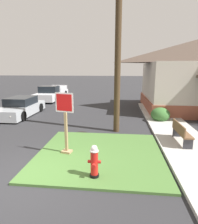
{
  "coord_description": "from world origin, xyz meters",
  "views": [
    {
      "loc": [
        2.61,
        -4.96,
        3.2
      ],
      "look_at": [
        1.68,
        3.79,
        1.19
      ],
      "focal_mm": 30.89,
      "sensor_mm": 36.0,
      "label": 1
    }
  ],
  "objects_px": {
    "manhole_cover": "(81,134)",
    "pickup_truck_white": "(52,94)",
    "street_bench": "(181,132)",
    "utility_pole": "(118,28)",
    "fire_hydrant": "(94,162)",
    "parked_sedan_silver": "(20,108)",
    "stop_sign": "(66,125)"
  },
  "relations": [
    {
      "from": "stop_sign",
      "to": "pickup_truck_white",
      "type": "xyz_separation_m",
      "value": [
        -5.06,
        12.64,
        -0.57
      ]
    },
    {
      "from": "utility_pole",
      "to": "pickup_truck_white",
      "type": "bearing_deg",
      "value": 125.48
    },
    {
      "from": "fire_hydrant",
      "to": "street_bench",
      "type": "xyz_separation_m",
      "value": [
        3.3,
        2.97,
        0.04
      ]
    },
    {
      "from": "parked_sedan_silver",
      "to": "street_bench",
      "type": "relative_size",
      "value": 2.8
    },
    {
      "from": "stop_sign",
      "to": "street_bench",
      "type": "bearing_deg",
      "value": 17.62
    },
    {
      "from": "manhole_cover",
      "to": "utility_pole",
      "type": "relative_size",
      "value": 0.07
    },
    {
      "from": "pickup_truck_white",
      "to": "stop_sign",
      "type": "bearing_deg",
      "value": -68.19
    },
    {
      "from": "pickup_truck_white",
      "to": "street_bench",
      "type": "bearing_deg",
      "value": -49.34
    },
    {
      "from": "manhole_cover",
      "to": "pickup_truck_white",
      "type": "bearing_deg",
      "value": 116.63
    },
    {
      "from": "stop_sign",
      "to": "pickup_truck_white",
      "type": "distance_m",
      "value": 13.62
    },
    {
      "from": "street_bench",
      "to": "utility_pole",
      "type": "height_order",
      "value": "utility_pole"
    },
    {
      "from": "street_bench",
      "to": "parked_sedan_silver",
      "type": "bearing_deg",
      "value": 155.17
    },
    {
      "from": "manhole_cover",
      "to": "pickup_truck_white",
      "type": "distance_m",
      "value": 11.47
    },
    {
      "from": "manhole_cover",
      "to": "parked_sedan_silver",
      "type": "height_order",
      "value": "parked_sedan_silver"
    },
    {
      "from": "street_bench",
      "to": "utility_pole",
      "type": "xyz_separation_m",
      "value": [
        -2.74,
        1.55,
        4.44
      ]
    },
    {
      "from": "stop_sign",
      "to": "parked_sedan_silver",
      "type": "bearing_deg",
      "value": 129.94
    },
    {
      "from": "parked_sedan_silver",
      "to": "utility_pole",
      "type": "height_order",
      "value": "utility_pole"
    },
    {
      "from": "utility_pole",
      "to": "manhole_cover",
      "type": "bearing_deg",
      "value": -161.06
    },
    {
      "from": "fire_hydrant",
      "to": "parked_sedan_silver",
      "type": "bearing_deg",
      "value": 129.84
    },
    {
      "from": "stop_sign",
      "to": "utility_pole",
      "type": "height_order",
      "value": "utility_pole"
    },
    {
      "from": "manhole_cover",
      "to": "pickup_truck_white",
      "type": "height_order",
      "value": "pickup_truck_white"
    },
    {
      "from": "parked_sedan_silver",
      "to": "street_bench",
      "type": "distance_m",
      "value": 10.37
    },
    {
      "from": "manhole_cover",
      "to": "pickup_truck_white",
      "type": "xyz_separation_m",
      "value": [
        -5.13,
        10.24,
        0.61
      ]
    },
    {
      "from": "stop_sign",
      "to": "manhole_cover",
      "type": "bearing_deg",
      "value": 88.16
    },
    {
      "from": "utility_pole",
      "to": "stop_sign",
      "type": "bearing_deg",
      "value": -121.21
    },
    {
      "from": "fire_hydrant",
      "to": "utility_pole",
      "type": "distance_m",
      "value": 6.39
    },
    {
      "from": "fire_hydrant",
      "to": "manhole_cover",
      "type": "distance_m",
      "value": 4.13
    },
    {
      "from": "fire_hydrant",
      "to": "utility_pole",
      "type": "bearing_deg",
      "value": 82.95
    },
    {
      "from": "stop_sign",
      "to": "parked_sedan_silver",
      "type": "xyz_separation_m",
      "value": [
        -4.86,
        5.8,
        -0.64
      ]
    },
    {
      "from": "parked_sedan_silver",
      "to": "manhole_cover",
      "type": "bearing_deg",
      "value": -34.58
    },
    {
      "from": "pickup_truck_white",
      "to": "utility_pole",
      "type": "xyz_separation_m",
      "value": [
        6.87,
        -9.64,
        4.41
      ]
    },
    {
      "from": "fire_hydrant",
      "to": "parked_sedan_silver",
      "type": "xyz_separation_m",
      "value": [
        -6.11,
        7.32,
        -0.0
      ]
    }
  ]
}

